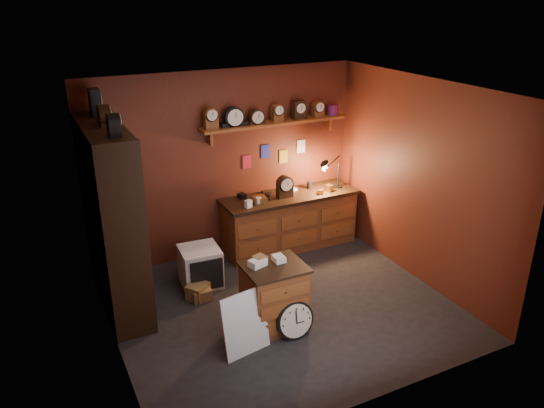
{
  "coord_description": "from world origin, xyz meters",
  "views": [
    {
      "loc": [
        -2.63,
        -4.99,
        3.7
      ],
      "look_at": [
        0.02,
        0.35,
        1.27
      ],
      "focal_mm": 35.0,
      "sensor_mm": 36.0,
      "label": 1
    }
  ],
  "objects": [
    {
      "name": "floor",
      "position": [
        0.0,
        0.0,
        0.0
      ],
      "size": [
        4.0,
        4.0,
        0.0
      ],
      "primitive_type": "plane",
      "color": "black",
      "rests_on": "ground"
    },
    {
      "name": "workbench",
      "position": [
        0.88,
        1.47,
        0.47
      ],
      "size": [
        2.08,
        0.66,
        1.36
      ],
      "color": "brown",
      "rests_on": "ground"
    },
    {
      "name": "floor_box_a",
      "position": [
        -0.85,
        0.63,
        0.08
      ],
      "size": [
        0.25,
        0.21,
        0.15
      ],
      "primitive_type": "cube",
      "rotation": [
        0.0,
        0.0,
        -0.0
      ],
      "color": "olive",
      "rests_on": "ground"
    },
    {
      "name": "mini_fridge",
      "position": [
        -0.72,
        1.0,
        0.26
      ],
      "size": [
        0.54,
        0.56,
        0.53
      ],
      "rotation": [
        0.0,
        0.0,
        -0.07
      ],
      "color": "silver",
      "rests_on": "ground"
    },
    {
      "name": "floor_box_c",
      "position": [
        -0.87,
        0.68,
        0.1
      ],
      "size": [
        0.34,
        0.33,
        0.2
      ],
      "primitive_type": "cube",
      "rotation": [
        0.0,
        0.0,
        0.62
      ],
      "color": "olive",
      "rests_on": "ground"
    },
    {
      "name": "white_panel",
      "position": [
        -0.75,
        -0.57,
        0.0
      ],
      "size": [
        0.57,
        0.25,
        0.73
      ],
      "primitive_type": "cube",
      "rotation": [
        -0.17,
        0.0,
        0.18
      ],
      "color": "silver",
      "rests_on": "ground"
    },
    {
      "name": "floor_box_b",
      "position": [
        -0.82,
        -0.44,
        0.07
      ],
      "size": [
        0.26,
        0.3,
        0.14
      ],
      "primitive_type": "cube",
      "rotation": [
        0.0,
        0.0,
        -0.15
      ],
      "color": "white",
      "rests_on": "ground"
    },
    {
      "name": "shelving_unit",
      "position": [
        -1.79,
        0.98,
        1.25
      ],
      "size": [
        0.47,
        1.6,
        2.58
      ],
      "color": "black",
      "rests_on": "ground"
    },
    {
      "name": "low_cabinet",
      "position": [
        -0.26,
        -0.28,
        0.43
      ],
      "size": [
        0.7,
        0.59,
        0.88
      ],
      "rotation": [
        0.0,
        0.0,
        -0.01
      ],
      "color": "brown",
      "rests_on": "ground"
    },
    {
      "name": "big_round_clock",
      "position": [
        -0.15,
        -0.59,
        0.22
      ],
      "size": [
        0.45,
        0.16,
        0.46
      ],
      "color": "black",
      "rests_on": "ground"
    },
    {
      "name": "room_shell",
      "position": [
        0.04,
        0.11,
        1.72
      ],
      "size": [
        4.02,
        3.62,
        2.71
      ],
      "color": "#5B2415",
      "rests_on": "ground"
    }
  ]
}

